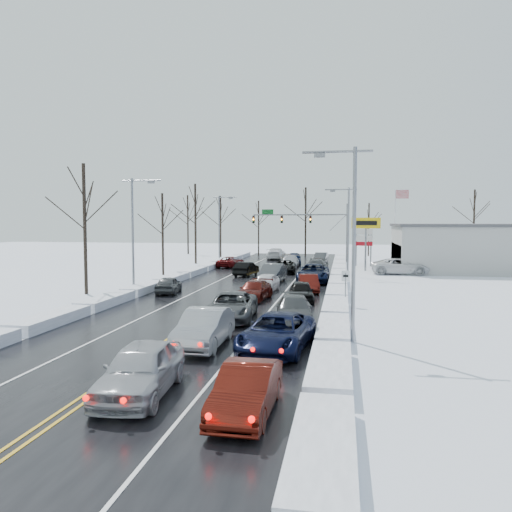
% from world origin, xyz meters
% --- Properties ---
extents(ground, '(160.00, 160.00, 0.00)m').
position_xyz_m(ground, '(0.00, 0.00, 0.00)').
color(ground, white).
rests_on(ground, ground).
extents(road_surface, '(14.00, 84.00, 0.01)m').
position_xyz_m(road_surface, '(0.00, 2.00, 0.01)').
color(road_surface, black).
rests_on(road_surface, ground).
extents(snow_bank_left, '(1.54, 72.00, 0.60)m').
position_xyz_m(snow_bank_left, '(-7.60, 2.00, 0.00)').
color(snow_bank_left, white).
rests_on(snow_bank_left, ground).
extents(snow_bank_right, '(1.54, 72.00, 0.60)m').
position_xyz_m(snow_bank_right, '(7.60, 2.00, 0.00)').
color(snow_bank_right, white).
rests_on(snow_bank_right, ground).
extents(traffic_signal_mast, '(13.28, 0.39, 8.00)m').
position_xyz_m(traffic_signal_mast, '(3.45, 27.99, 5.48)').
color(traffic_signal_mast, slate).
rests_on(traffic_signal_mast, ground).
extents(tires_plus_sign, '(3.20, 0.34, 6.00)m').
position_xyz_m(tires_plus_sign, '(10.50, 15.99, 4.99)').
color(tires_plus_sign, slate).
rests_on(tires_plus_sign, ground).
extents(used_vehicles_sign, '(2.20, 0.22, 4.65)m').
position_xyz_m(used_vehicles_sign, '(10.50, 22.00, 3.32)').
color(used_vehicles_sign, slate).
rests_on(used_vehicles_sign, ground).
extents(speed_limit_sign, '(0.55, 0.09, 2.35)m').
position_xyz_m(speed_limit_sign, '(8.20, -8.00, 1.63)').
color(speed_limit_sign, slate).
rests_on(speed_limit_sign, ground).
extents(flagpole, '(1.87, 1.20, 10.00)m').
position_xyz_m(flagpole, '(15.17, 30.00, 5.93)').
color(flagpole, silver).
rests_on(flagpole, ground).
extents(dealership_building, '(20.40, 12.40, 5.30)m').
position_xyz_m(dealership_building, '(23.98, 18.00, 2.66)').
color(dealership_building, '#A0A09C').
rests_on(dealership_building, ground).
extents(streetlight_se, '(3.20, 0.25, 9.00)m').
position_xyz_m(streetlight_se, '(8.30, -18.00, 5.31)').
color(streetlight_se, slate).
rests_on(streetlight_se, ground).
extents(streetlight_ne, '(3.20, 0.25, 9.00)m').
position_xyz_m(streetlight_ne, '(8.30, 10.00, 5.31)').
color(streetlight_ne, slate).
rests_on(streetlight_ne, ground).
extents(streetlight_sw, '(3.20, 0.25, 9.00)m').
position_xyz_m(streetlight_sw, '(-8.30, -4.00, 5.31)').
color(streetlight_sw, slate).
rests_on(streetlight_sw, ground).
extents(streetlight_nw, '(3.20, 0.25, 9.00)m').
position_xyz_m(streetlight_nw, '(-8.30, 24.00, 5.31)').
color(streetlight_nw, slate).
rests_on(streetlight_nw, ground).
extents(tree_left_b, '(4.00, 4.00, 10.00)m').
position_xyz_m(tree_left_b, '(-11.50, -6.00, 6.99)').
color(tree_left_b, '#2D231C').
rests_on(tree_left_b, ground).
extents(tree_left_c, '(3.40, 3.40, 8.50)m').
position_xyz_m(tree_left_c, '(-10.50, 8.00, 5.94)').
color(tree_left_c, '#2D231C').
rests_on(tree_left_c, ground).
extents(tree_left_d, '(4.20, 4.20, 10.50)m').
position_xyz_m(tree_left_d, '(-11.20, 22.00, 7.33)').
color(tree_left_d, '#2D231C').
rests_on(tree_left_d, ground).
extents(tree_left_e, '(3.80, 3.80, 9.50)m').
position_xyz_m(tree_left_e, '(-10.80, 34.00, 6.64)').
color(tree_left_e, '#2D231C').
rests_on(tree_left_e, ground).
extents(tree_far_a, '(4.00, 4.00, 10.00)m').
position_xyz_m(tree_far_a, '(-18.00, 40.00, 6.99)').
color(tree_far_a, '#2D231C').
rests_on(tree_far_a, ground).
extents(tree_far_b, '(3.60, 3.60, 9.00)m').
position_xyz_m(tree_far_b, '(-6.00, 41.00, 6.29)').
color(tree_far_b, '#2D231C').
rests_on(tree_far_b, ground).
extents(tree_far_c, '(4.40, 4.40, 11.00)m').
position_xyz_m(tree_far_c, '(2.00, 39.00, 7.68)').
color(tree_far_c, '#2D231C').
rests_on(tree_far_c, ground).
extents(tree_far_d, '(3.40, 3.40, 8.50)m').
position_xyz_m(tree_far_d, '(12.00, 40.50, 5.94)').
color(tree_far_d, '#2D231C').
rests_on(tree_far_d, ground).
extents(tree_far_e, '(4.20, 4.20, 10.50)m').
position_xyz_m(tree_far_e, '(28.00, 41.00, 7.33)').
color(tree_far_e, '#2D231C').
rests_on(tree_far_e, ground).
extents(queued_car_0, '(2.37, 5.12, 1.70)m').
position_xyz_m(queued_car_0, '(1.62, -26.44, 0.00)').
color(queued_car_0, '#A7AAB0').
rests_on(queued_car_0, ground).
extents(queued_car_1, '(1.81, 5.08, 1.67)m').
position_xyz_m(queued_car_1, '(1.92, -20.03, 0.00)').
color(queued_car_1, '#A1A4A9').
rests_on(queued_car_1, ground).
extents(queued_car_2, '(3.02, 5.79, 1.56)m').
position_xyz_m(queued_car_2, '(1.78, -13.87, 0.00)').
color(queued_car_2, '#424547').
rests_on(queued_car_2, ground).
extents(queued_car_3, '(2.40, 4.83, 1.35)m').
position_xyz_m(queued_car_3, '(1.80, -6.64, 0.00)').
color(queued_car_3, '#430D09').
rests_on(queued_car_3, ground).
extents(queued_car_4, '(2.03, 4.37, 1.45)m').
position_xyz_m(queued_car_4, '(1.94, -2.29, 0.00)').
color(queued_car_4, white).
rests_on(queued_car_4, ground).
extents(queued_car_5, '(2.17, 5.21, 1.67)m').
position_xyz_m(queued_car_5, '(1.65, 3.73, 0.00)').
color(queued_car_5, '#45474A').
rests_on(queued_car_5, ground).
extents(queued_car_6, '(2.80, 5.26, 1.41)m').
position_xyz_m(queued_car_6, '(1.80, 12.04, 0.00)').
color(queued_car_6, black).
rests_on(queued_car_6, ground).
extents(queued_car_7, '(2.09, 5.04, 1.46)m').
position_xyz_m(queued_car_7, '(1.69, 18.48, 0.00)').
color(queued_car_7, '#9DA0A5').
rests_on(queued_car_7, ground).
extents(queued_car_8, '(2.19, 4.66, 1.54)m').
position_xyz_m(queued_car_8, '(1.72, 23.34, 0.00)').
color(queued_car_8, black).
rests_on(queued_car_8, ground).
extents(queued_car_9, '(1.59, 4.39, 1.44)m').
position_xyz_m(queued_car_9, '(5.29, -27.39, 0.00)').
color(queued_car_9, '#55130B').
rests_on(queued_car_9, ground).
extents(queued_car_10, '(3.25, 5.96, 1.58)m').
position_xyz_m(queued_car_10, '(5.22, -20.14, 0.00)').
color(queued_car_10, black).
rests_on(queued_car_10, ground).
extents(queued_car_11, '(2.47, 5.06, 1.42)m').
position_xyz_m(queued_car_11, '(5.34, -13.81, 0.00)').
color(queued_car_11, '#3C3E40').
rests_on(queued_car_11, ground).
extents(queued_car_12, '(2.18, 4.33, 1.42)m').
position_xyz_m(queued_car_12, '(5.16, -6.70, 0.00)').
color(queued_car_12, black).
rests_on(queued_car_12, ground).
extents(queued_car_13, '(2.03, 4.36, 1.38)m').
position_xyz_m(queued_car_13, '(5.34, -1.91, 0.00)').
color(queued_car_13, '#4C0F0A').
rests_on(queued_car_13, ground).
extents(queued_car_14, '(2.82, 6.06, 1.68)m').
position_xyz_m(queued_car_14, '(5.32, 4.47, 0.00)').
color(queued_car_14, black).
rests_on(queued_car_14, ground).
extents(queued_car_15, '(2.58, 5.64, 1.60)m').
position_xyz_m(queued_car_15, '(5.24, 10.52, 0.00)').
color(queued_car_15, '#393C3E').
rests_on(queued_car_15, ground).
extents(queued_car_16, '(1.76, 4.13, 1.39)m').
position_xyz_m(queued_car_16, '(5.06, 16.51, 0.00)').
color(queued_car_16, '#4B100A').
rests_on(queued_car_16, ground).
extents(queued_car_17, '(1.88, 4.54, 1.46)m').
position_xyz_m(queued_car_17, '(5.13, 24.68, 0.00)').
color(queued_car_17, '#414346').
rests_on(queued_car_17, ground).
extents(oncoming_car_0, '(2.03, 4.51, 1.43)m').
position_xyz_m(oncoming_car_0, '(-1.80, 8.75, 0.00)').
color(oncoming_car_0, black).
rests_on(oncoming_car_0, ground).
extents(oncoming_car_1, '(2.86, 5.09, 1.34)m').
position_xyz_m(oncoming_car_1, '(-5.40, 17.31, 0.00)').
color(oncoming_car_1, '#550B0D').
rests_on(oncoming_car_1, ground).
extents(oncoming_car_2, '(2.35, 5.76, 1.67)m').
position_xyz_m(oncoming_car_2, '(-1.70, 31.11, 0.00)').
color(oncoming_car_2, white).
rests_on(oncoming_car_2, ground).
extents(oncoming_car_3, '(2.08, 4.10, 1.34)m').
position_xyz_m(oncoming_car_3, '(-5.37, -4.52, 0.00)').
color(oncoming_car_3, '#3F4245').
rests_on(oncoming_car_3, ground).
extents(parked_car_0, '(6.10, 2.84, 1.69)m').
position_xyz_m(parked_car_0, '(14.05, 12.92, 0.00)').
color(parked_car_0, white).
rests_on(parked_car_0, ground).
extents(parked_car_1, '(2.10, 4.66, 1.33)m').
position_xyz_m(parked_car_1, '(17.13, 17.00, 0.00)').
color(parked_car_1, '#383A3D').
rests_on(parked_car_1, ground).
extents(parked_car_2, '(2.19, 4.91, 1.64)m').
position_xyz_m(parked_car_2, '(15.12, 20.92, 0.00)').
color(parked_car_2, black).
rests_on(parked_car_2, ground).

